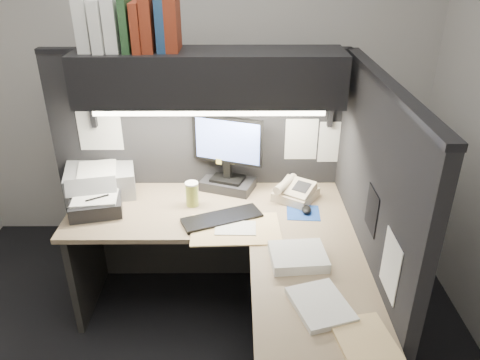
{
  "coord_description": "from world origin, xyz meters",
  "views": [
    {
      "loc": [
        0.29,
        -1.93,
        2.2
      ],
      "look_at": [
        0.3,
        0.51,
        0.95
      ],
      "focal_mm": 35.0,
      "sensor_mm": 36.0,
      "label": 1
    }
  ],
  "objects_px": {
    "keyboard": "(222,218)",
    "notebook_stack": "(96,205)",
    "desk": "(264,307)",
    "printer": "(101,179)",
    "overhead_shelf": "(210,77)",
    "telephone": "(296,192)",
    "coffee_cup": "(192,195)",
    "monitor": "(228,161)"
  },
  "relations": [
    {
      "from": "keyboard",
      "to": "printer",
      "type": "height_order",
      "value": "printer"
    },
    {
      "from": "desk",
      "to": "telephone",
      "type": "distance_m",
      "value": 0.8
    },
    {
      "from": "keyboard",
      "to": "notebook_stack",
      "type": "xyz_separation_m",
      "value": [
        -0.77,
        0.1,
        0.03
      ]
    },
    {
      "from": "overhead_shelf",
      "to": "coffee_cup",
      "type": "bearing_deg",
      "value": -129.52
    },
    {
      "from": "printer",
      "to": "telephone",
      "type": "bearing_deg",
      "value": -17.68
    },
    {
      "from": "desk",
      "to": "telephone",
      "type": "relative_size",
      "value": 7.06
    },
    {
      "from": "monitor",
      "to": "coffee_cup",
      "type": "distance_m",
      "value": 0.33
    },
    {
      "from": "monitor",
      "to": "printer",
      "type": "relative_size",
      "value": 1.17
    },
    {
      "from": "desk",
      "to": "telephone",
      "type": "xyz_separation_m",
      "value": [
        0.23,
        0.68,
        0.33
      ]
    },
    {
      "from": "monitor",
      "to": "coffee_cup",
      "type": "xyz_separation_m",
      "value": [
        -0.22,
        -0.21,
        -0.13
      ]
    },
    {
      "from": "coffee_cup",
      "to": "overhead_shelf",
      "type": "bearing_deg",
      "value": 50.48
    },
    {
      "from": "overhead_shelf",
      "to": "coffee_cup",
      "type": "height_order",
      "value": "overhead_shelf"
    },
    {
      "from": "overhead_shelf",
      "to": "monitor",
      "type": "distance_m",
      "value": 0.58
    },
    {
      "from": "overhead_shelf",
      "to": "desk",
      "type": "bearing_deg",
      "value": -68.21
    },
    {
      "from": "desk",
      "to": "coffee_cup",
      "type": "relative_size",
      "value": 11.62
    },
    {
      "from": "overhead_shelf",
      "to": "monitor",
      "type": "xyz_separation_m",
      "value": [
        0.1,
        0.07,
        -0.57
      ]
    },
    {
      "from": "desk",
      "to": "coffee_cup",
      "type": "xyz_separation_m",
      "value": [
        -0.42,
        0.6,
        0.36
      ]
    },
    {
      "from": "overhead_shelf",
      "to": "notebook_stack",
      "type": "bearing_deg",
      "value": -161.98
    },
    {
      "from": "overhead_shelf",
      "to": "printer",
      "type": "height_order",
      "value": "overhead_shelf"
    },
    {
      "from": "overhead_shelf",
      "to": "monitor",
      "type": "relative_size",
      "value": 3.09
    },
    {
      "from": "desk",
      "to": "coffee_cup",
      "type": "bearing_deg",
      "value": 124.91
    },
    {
      "from": "overhead_shelf",
      "to": "keyboard",
      "type": "height_order",
      "value": "overhead_shelf"
    },
    {
      "from": "keyboard",
      "to": "telephone",
      "type": "xyz_separation_m",
      "value": [
        0.46,
        0.26,
        0.04
      ]
    },
    {
      "from": "overhead_shelf",
      "to": "telephone",
      "type": "xyz_separation_m",
      "value": [
        0.53,
        -0.07,
        -0.72
      ]
    },
    {
      "from": "monitor",
      "to": "telephone",
      "type": "distance_m",
      "value": 0.48
    },
    {
      "from": "monitor",
      "to": "printer",
      "type": "xyz_separation_m",
      "value": [
        -0.83,
        -0.03,
        -0.11
      ]
    },
    {
      "from": "keyboard",
      "to": "notebook_stack",
      "type": "relative_size",
      "value": 1.56
    },
    {
      "from": "telephone",
      "to": "notebook_stack",
      "type": "bearing_deg",
      "value": -139.37
    },
    {
      "from": "keyboard",
      "to": "coffee_cup",
      "type": "height_order",
      "value": "coffee_cup"
    },
    {
      "from": "telephone",
      "to": "notebook_stack",
      "type": "height_order",
      "value": "telephone"
    },
    {
      "from": "telephone",
      "to": "notebook_stack",
      "type": "relative_size",
      "value": 0.8
    },
    {
      "from": "printer",
      "to": "keyboard",
      "type": "bearing_deg",
      "value": -37.27
    },
    {
      "from": "monitor",
      "to": "keyboard",
      "type": "bearing_deg",
      "value": -73.68
    },
    {
      "from": "notebook_stack",
      "to": "monitor",
      "type": "bearing_deg",
      "value": 20.3
    },
    {
      "from": "overhead_shelf",
      "to": "coffee_cup",
      "type": "xyz_separation_m",
      "value": [
        -0.12,
        -0.15,
        -0.7
      ]
    },
    {
      "from": "desk",
      "to": "printer",
      "type": "relative_size",
      "value": 3.97
    },
    {
      "from": "monitor",
      "to": "telephone",
      "type": "height_order",
      "value": "monitor"
    },
    {
      "from": "desk",
      "to": "telephone",
      "type": "height_order",
      "value": "telephone"
    },
    {
      "from": "desk",
      "to": "printer",
      "type": "bearing_deg",
      "value": 142.52
    },
    {
      "from": "keyboard",
      "to": "telephone",
      "type": "bearing_deg",
      "value": 6.45
    },
    {
      "from": "monitor",
      "to": "desk",
      "type": "bearing_deg",
      "value": -55.54
    },
    {
      "from": "keyboard",
      "to": "printer",
      "type": "relative_size",
      "value": 1.1
    }
  ]
}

